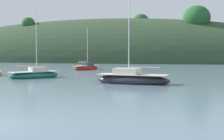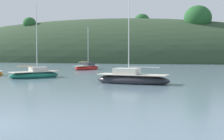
{
  "view_description": "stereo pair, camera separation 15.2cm",
  "coord_description": "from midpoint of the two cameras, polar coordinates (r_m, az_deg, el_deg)",
  "views": [
    {
      "loc": [
        8.56,
        -10.03,
        2.89
      ],
      "look_at": [
        0.0,
        20.0,
        1.2
      ],
      "focal_mm": 49.95,
      "sensor_mm": 36.0,
      "label": 1
    },
    {
      "loc": [
        8.71,
        -9.99,
        2.89
      ],
      "look_at": [
        0.0,
        20.0,
        1.2
      ],
      "focal_mm": 49.95,
      "sensor_mm": 36.0,
      "label": 2
    }
  ],
  "objects": [
    {
      "name": "sailboat_cream_ketch",
      "position": [
        55.08,
        -4.76,
        0.46
      ],
      "size": [
        3.91,
        6.2,
        7.7
      ],
      "color": "red",
      "rests_on": "ground"
    },
    {
      "name": "sailboat_teal_outer",
      "position": [
        37.72,
        -14.09,
        -0.8
      ],
      "size": [
        5.3,
        6.16,
        8.87
      ],
      "color": "#196B56",
      "rests_on": "ground"
    },
    {
      "name": "sailboat_orange_cutter",
      "position": [
        29.76,
        3.5,
        -1.65
      ],
      "size": [
        7.5,
        3.26,
        9.26
      ],
      "color": "#232328",
      "rests_on": "ground"
    },
    {
      "name": "far_shoreline_hill",
      "position": [
        104.97,
        -2.71,
        1.55
      ],
      "size": [
        150.0,
        36.0,
        30.98
      ],
      "color": "#2D422B",
      "rests_on": "ground"
    }
  ]
}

